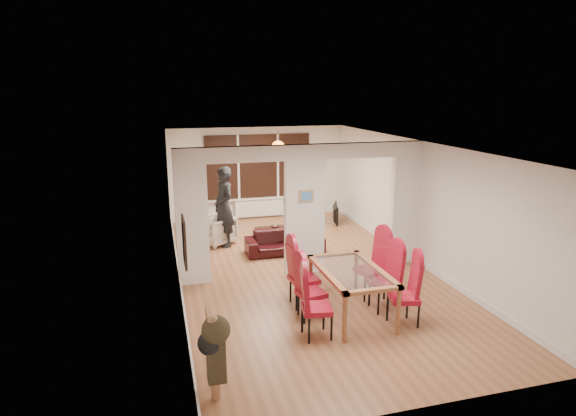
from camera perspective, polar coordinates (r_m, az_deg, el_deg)
name	(u,v)px	position (r m, az deg, el deg)	size (l,w,h in m)	color
floor	(304,272)	(9.92, 1.91, -7.54)	(5.00, 9.00, 0.01)	#955D3C
room_walls	(305,210)	(9.52, 1.97, -0.24)	(5.00, 9.00, 2.60)	silver
divider_wall	(305,210)	(9.52, 1.97, -0.24)	(5.00, 0.18, 2.60)	white
bay_window_blinds	(258,166)	(13.70, -3.55, 4.95)	(3.00, 0.08, 1.80)	black
radiator	(259,208)	(13.90, -3.45, 0.04)	(1.40, 0.08, 0.50)	white
pendant_light	(278,148)	(12.58, -1.17, 7.17)	(0.36, 0.36, 0.36)	orange
stair_newel	(210,337)	(6.42, -9.24, -14.91)	(0.40, 1.20, 1.10)	#A4704B
wall_poster	(184,242)	(6.73, -12.21, -3.93)	(0.04, 0.52, 0.67)	gray
pillar_photo	(306,196)	(9.36, 2.16, 1.40)	(0.30, 0.03, 0.25)	#4C8CD8
dining_table	(351,292)	(8.04, 7.47, -9.87)	(0.96, 1.71, 0.80)	brown
dining_chair_la	(317,303)	(7.29, 3.44, -11.22)	(0.43, 0.43, 1.07)	maroon
dining_chair_lb	(311,289)	(7.84, 2.78, -9.53)	(0.41, 0.41, 1.02)	maroon
dining_chair_lc	(304,274)	(8.26, 1.90, -7.85)	(0.45, 0.45, 1.13)	maroon
dining_chair_ra	(404,293)	(7.83, 13.58, -9.72)	(0.43, 0.43, 1.08)	maroon
dining_chair_rb	(384,279)	(8.28, 11.35, -8.25)	(0.43, 0.43, 1.08)	maroon
dining_chair_rc	(371,266)	(8.72, 9.80, -6.79)	(0.46, 0.46, 1.15)	maroon
sofa	(285,242)	(10.95, -0.41, -4.02)	(1.76, 0.69, 0.51)	black
armchair	(216,230)	(11.65, -8.49, -2.63)	(0.75, 0.73, 0.68)	#BDAFA0
person	(224,207)	(11.35, -7.60, 0.13)	(0.45, 0.69, 1.89)	black
television	(333,213)	(13.47, 5.37, -0.63)	(0.12, 0.90, 0.52)	black
coffee_table	(278,233)	(12.09, -1.20, -2.94)	(1.07, 0.53, 0.25)	black
bottle	(287,222)	(12.04, -0.10, -1.70)	(0.07, 0.07, 0.28)	#143F19
bowl	(275,226)	(12.09, -1.51, -2.21)	(0.21, 0.21, 0.05)	black
shoes	(302,276)	(9.56, 1.62, -8.06)	(0.25, 0.27, 0.10)	black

